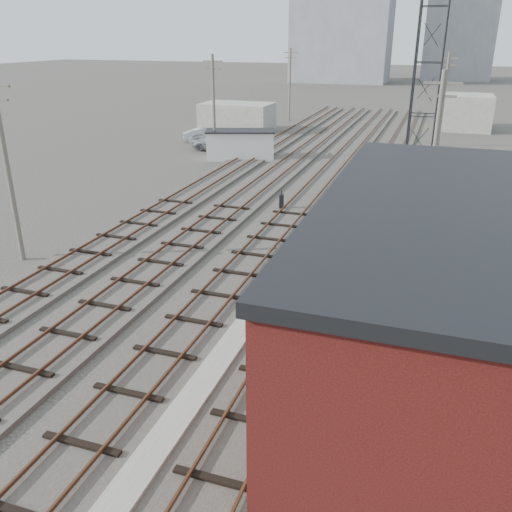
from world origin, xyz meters
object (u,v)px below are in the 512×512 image
at_px(car_red, 242,144).
at_px(car_silver, 205,135).
at_px(car_grey, 216,144).
at_px(switch_stand, 281,202).
at_px(site_trailer, 240,144).

distance_m(car_red, car_silver, 6.12).
distance_m(car_silver, car_grey, 4.91).
bearing_deg(car_red, car_grey, 127.10).
bearing_deg(switch_stand, site_trailer, 104.83).
xyz_separation_m(car_silver, car_grey, (2.93, -3.94, -0.01)).
relative_size(site_trailer, car_grey, 1.38).
bearing_deg(site_trailer, car_grey, 124.56).
distance_m(switch_stand, site_trailer, 16.04).
bearing_deg(car_grey, switch_stand, -135.81).
bearing_deg(car_red, switch_stand, -135.08).
relative_size(car_red, car_grey, 0.87).
relative_size(switch_stand, site_trailer, 0.19).
distance_m(switch_stand, car_silver, 24.98).
xyz_separation_m(car_red, car_grey, (-2.35, -0.85, -0.02)).
xyz_separation_m(site_trailer, car_grey, (-3.48, 2.59, -0.61)).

